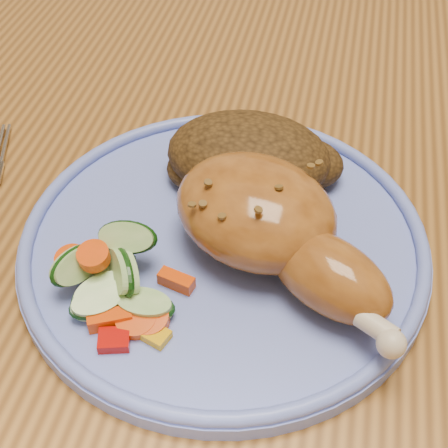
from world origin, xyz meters
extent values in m
cube|color=#915E27|center=(0.00, 0.00, 0.73)|extent=(0.90, 1.40, 0.04)
cube|color=brown|center=(-0.39, 0.64, 0.35)|extent=(0.06, 0.06, 0.71)
cube|color=#4C2D16|center=(0.00, 0.55, 0.43)|extent=(0.42, 0.42, 0.04)
cylinder|color=#4C2D16|center=(-0.18, 0.37, 0.21)|extent=(0.04, 0.04, 0.41)
cylinder|color=#4C2D16|center=(-0.18, 0.73, 0.21)|extent=(0.04, 0.04, 0.41)
cylinder|color=#4C2D16|center=(0.18, 0.37, 0.21)|extent=(0.04, 0.04, 0.41)
cylinder|color=#4C2D16|center=(0.18, 0.73, 0.21)|extent=(0.04, 0.04, 0.41)
cylinder|color=#677CDE|center=(-0.07, -0.10, 0.76)|extent=(0.29, 0.29, 0.01)
torus|color=#677CDE|center=(-0.07, -0.10, 0.77)|extent=(0.29, 0.29, 0.01)
ellipsoid|color=#A05D21|center=(-0.05, -0.09, 0.79)|extent=(0.14, 0.13, 0.06)
ellipsoid|color=#A05D21|center=(0.01, -0.13, 0.79)|extent=(0.10, 0.09, 0.05)
sphere|color=beige|center=(0.05, -0.18, 0.79)|extent=(0.02, 0.02, 0.02)
ellipsoid|color=#442C11|center=(-0.06, -0.03, 0.79)|extent=(0.13, 0.09, 0.05)
ellipsoid|color=#442C11|center=(-0.02, -0.02, 0.78)|extent=(0.06, 0.05, 0.03)
ellipsoid|color=#442C11|center=(-0.10, -0.04, 0.77)|extent=(0.05, 0.05, 0.03)
cube|color=#A50A05|center=(-0.12, -0.20, 0.77)|extent=(0.02, 0.02, 0.01)
cube|color=#E5A507|center=(-0.09, -0.19, 0.77)|extent=(0.02, 0.02, 0.01)
cylinder|color=#F73F08|center=(-0.11, -0.18, 0.77)|extent=(0.03, 0.03, 0.01)
cylinder|color=#F73F08|center=(-0.17, -0.14, 0.77)|extent=(0.02, 0.02, 0.01)
cylinder|color=#F73F08|center=(-0.14, -0.15, 0.79)|extent=(0.02, 0.02, 0.01)
cube|color=#F73F08|center=(-0.09, -0.14, 0.77)|extent=(0.03, 0.02, 0.01)
cube|color=#F73F08|center=(-0.12, -0.18, 0.77)|extent=(0.03, 0.02, 0.01)
cylinder|color=#F73F08|center=(-0.10, -0.18, 0.77)|extent=(0.03, 0.03, 0.01)
cylinder|color=#B7DB8E|center=(-0.14, -0.17, 0.77)|extent=(0.05, 0.05, 0.02)
cylinder|color=#B7DB8E|center=(-0.15, -0.15, 0.78)|extent=(0.04, 0.05, 0.04)
cylinder|color=#B7DB8E|center=(-0.12, -0.15, 0.78)|extent=(0.04, 0.04, 0.04)
cylinder|color=#B7DB8E|center=(-0.14, -0.14, 0.77)|extent=(0.05, 0.05, 0.02)
cylinder|color=#B7DB8E|center=(-0.13, -0.13, 0.79)|extent=(0.04, 0.04, 0.03)
cylinder|color=#B7DB8E|center=(-0.11, -0.17, 0.77)|extent=(0.04, 0.04, 0.01)
cylinder|color=#B7DB8E|center=(-0.13, -0.17, 0.77)|extent=(0.05, 0.05, 0.02)
camera|label=1|loc=(-0.01, -0.39, 1.09)|focal=50.00mm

